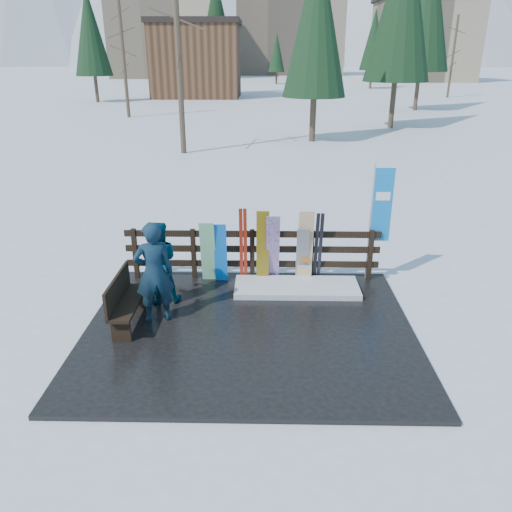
{
  "coord_description": "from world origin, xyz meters",
  "views": [
    {
      "loc": [
        0.29,
        -8.03,
        4.75
      ],
      "look_at": [
        0.11,
        1.0,
        1.1
      ],
      "focal_mm": 35.0,
      "sensor_mm": 36.0,
      "label": 1
    }
  ],
  "objects_px": {
    "snowboard_4": "(302,255)",
    "rental_flag": "(379,210)",
    "person_back": "(158,263)",
    "person_front": "(154,273)",
    "snowboard_1": "(208,252)",
    "snowboard_3": "(273,249)",
    "snowboard_0": "(221,253)",
    "snowboard_5": "(305,247)",
    "bench": "(124,299)",
    "snowboard_2": "(263,247)"
  },
  "relations": [
    {
      "from": "snowboard_0",
      "to": "person_back",
      "type": "xyz_separation_m",
      "value": [
        -1.15,
        -0.94,
        0.16
      ]
    },
    {
      "from": "snowboard_3",
      "to": "snowboard_5",
      "type": "bearing_deg",
      "value": -0.0
    },
    {
      "from": "bench",
      "to": "snowboard_3",
      "type": "height_order",
      "value": "snowboard_3"
    },
    {
      "from": "snowboard_3",
      "to": "person_back",
      "type": "distance_m",
      "value": 2.46
    },
    {
      "from": "snowboard_4",
      "to": "snowboard_5",
      "type": "distance_m",
      "value": 0.19
    },
    {
      "from": "snowboard_0",
      "to": "bench",
      "type": "bearing_deg",
      "value": -130.31
    },
    {
      "from": "snowboard_1",
      "to": "snowboard_3",
      "type": "distance_m",
      "value": 1.4
    },
    {
      "from": "snowboard_5",
      "to": "snowboard_2",
      "type": "bearing_deg",
      "value": 180.0
    },
    {
      "from": "snowboard_4",
      "to": "rental_flag",
      "type": "distance_m",
      "value": 1.9
    },
    {
      "from": "rental_flag",
      "to": "person_back",
      "type": "xyz_separation_m",
      "value": [
        -4.54,
        -1.21,
        -0.76
      ]
    },
    {
      "from": "snowboard_1",
      "to": "snowboard_3",
      "type": "height_order",
      "value": "snowboard_3"
    },
    {
      "from": "person_front",
      "to": "rental_flag",
      "type": "bearing_deg",
      "value": -175.39
    },
    {
      "from": "snowboard_3",
      "to": "snowboard_2",
      "type": "bearing_deg",
      "value": 180.0
    },
    {
      "from": "bench",
      "to": "snowboard_5",
      "type": "bearing_deg",
      "value": 28.88
    },
    {
      "from": "snowboard_0",
      "to": "snowboard_5",
      "type": "relative_size",
      "value": 0.83
    },
    {
      "from": "rental_flag",
      "to": "snowboard_2",
      "type": "bearing_deg",
      "value": -173.79
    },
    {
      "from": "bench",
      "to": "person_front",
      "type": "height_order",
      "value": "person_front"
    },
    {
      "from": "bench",
      "to": "snowboard_0",
      "type": "distance_m",
      "value": 2.49
    },
    {
      "from": "snowboard_0",
      "to": "snowboard_1",
      "type": "xyz_separation_m",
      "value": [
        -0.27,
        -0.0,
        0.02
      ]
    },
    {
      "from": "snowboard_5",
      "to": "snowboard_0",
      "type": "bearing_deg",
      "value": 180.0
    },
    {
      "from": "snowboard_1",
      "to": "snowboard_4",
      "type": "xyz_separation_m",
      "value": [
        2.04,
        0.0,
        -0.06
      ]
    },
    {
      "from": "person_front",
      "to": "person_back",
      "type": "distance_m",
      "value": 0.8
    },
    {
      "from": "snowboard_0",
      "to": "person_back",
      "type": "relative_size",
      "value": 0.82
    },
    {
      "from": "person_back",
      "to": "person_front",
      "type": "bearing_deg",
      "value": 82.21
    },
    {
      "from": "snowboard_4",
      "to": "bench",
      "type": "bearing_deg",
      "value": -150.71
    },
    {
      "from": "snowboard_0",
      "to": "snowboard_4",
      "type": "height_order",
      "value": "snowboard_0"
    },
    {
      "from": "bench",
      "to": "person_back",
      "type": "relative_size",
      "value": 0.89
    },
    {
      "from": "snowboard_4",
      "to": "person_front",
      "type": "relative_size",
      "value": 0.68
    },
    {
      "from": "snowboard_1",
      "to": "snowboard_3",
      "type": "bearing_deg",
      "value": 0.0
    },
    {
      "from": "person_back",
      "to": "rental_flag",
      "type": "bearing_deg",
      "value": -179.12
    },
    {
      "from": "snowboard_5",
      "to": "person_back",
      "type": "distance_m",
      "value": 3.12
    },
    {
      "from": "rental_flag",
      "to": "person_back",
      "type": "bearing_deg",
      "value": -165.1
    },
    {
      "from": "snowboard_2",
      "to": "rental_flag",
      "type": "xyz_separation_m",
      "value": [
        2.48,
        0.27,
        0.77
      ]
    },
    {
      "from": "snowboard_1",
      "to": "person_back",
      "type": "relative_size",
      "value": 0.86
    },
    {
      "from": "snowboard_5",
      "to": "person_front",
      "type": "xyz_separation_m",
      "value": [
        -2.89,
        -1.72,
        0.14
      ]
    },
    {
      "from": "snowboard_2",
      "to": "snowboard_4",
      "type": "bearing_deg",
      "value": 0.0
    },
    {
      "from": "snowboard_2",
      "to": "snowboard_3",
      "type": "distance_m",
      "value": 0.22
    },
    {
      "from": "snowboard_1",
      "to": "person_front",
      "type": "bearing_deg",
      "value": -114.71
    },
    {
      "from": "snowboard_1",
      "to": "person_back",
      "type": "distance_m",
      "value": 1.29
    },
    {
      "from": "snowboard_0",
      "to": "snowboard_3",
      "type": "bearing_deg",
      "value": 0.0
    },
    {
      "from": "snowboard_0",
      "to": "person_front",
      "type": "relative_size",
      "value": 0.71
    },
    {
      "from": "snowboard_1",
      "to": "person_front",
      "type": "relative_size",
      "value": 0.74
    },
    {
      "from": "snowboard_2",
      "to": "snowboard_5",
      "type": "xyz_separation_m",
      "value": [
        0.92,
        -0.0,
        -0.0
      ]
    },
    {
      "from": "snowboard_4",
      "to": "person_front",
      "type": "distance_m",
      "value": 3.33
    },
    {
      "from": "snowboard_5",
      "to": "person_back",
      "type": "relative_size",
      "value": 0.99
    },
    {
      "from": "snowboard_2",
      "to": "person_back",
      "type": "bearing_deg",
      "value": -155.51
    },
    {
      "from": "snowboard_3",
      "to": "snowboard_5",
      "type": "xyz_separation_m",
      "value": [
        0.7,
        -0.0,
        0.03
      ]
    },
    {
      "from": "snowboard_3",
      "to": "rental_flag",
      "type": "height_order",
      "value": "rental_flag"
    },
    {
      "from": "snowboard_1",
      "to": "snowboard_3",
      "type": "relative_size",
      "value": 0.88
    },
    {
      "from": "snowboard_4",
      "to": "person_back",
      "type": "distance_m",
      "value": 3.07
    }
  ]
}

